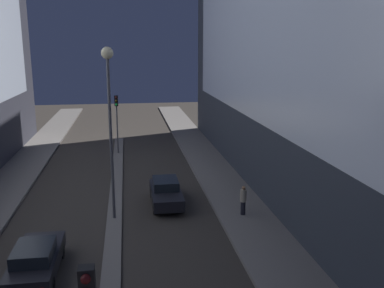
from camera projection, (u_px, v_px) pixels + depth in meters
The scene contains 6 objects.
median_strip at pixel (115, 204), 25.56m from camera, with size 0.81×37.17×0.11m.
traffic_light_mid at pixel (117, 111), 36.81m from camera, with size 0.32×0.42×5.05m.
street_lamp at pixel (109, 96), 21.93m from camera, with size 0.62×0.62×9.16m.
car_left_lane at pixel (36, 260), 17.53m from camera, with size 1.77×4.47×1.47m.
car_right_lane at pixel (166, 192), 25.57m from camera, with size 1.73×4.39×1.49m.
pedestrian_on_right_sidewalk at pixel (243, 199), 23.53m from camera, with size 0.36×0.36×1.66m.
Camera 1 is at (0.89, -4.92, 9.33)m, focal length 40.00 mm.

